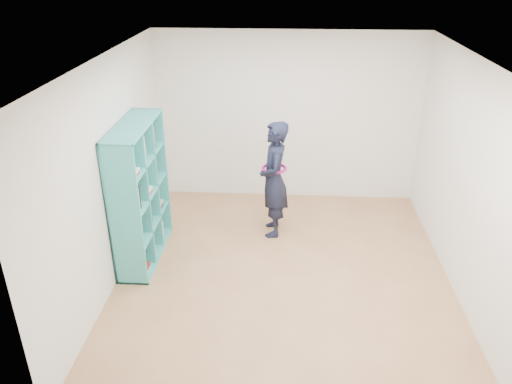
{
  "coord_description": "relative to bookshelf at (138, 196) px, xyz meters",
  "views": [
    {
      "loc": [
        -0.01,
        -5.08,
        3.59
      ],
      "look_at": [
        -0.35,
        0.3,
        0.98
      ],
      "focal_mm": 35.0,
      "sensor_mm": 36.0,
      "label": 1
    }
  ],
  "objects": [
    {
      "name": "floor",
      "position": [
        1.82,
        -0.34,
        -0.86
      ],
      "size": [
        4.5,
        4.5,
        0.0
      ],
      "primitive_type": "plane",
      "color": "#976A45",
      "rests_on": "ground"
    },
    {
      "name": "ceiling",
      "position": [
        1.82,
        -0.34,
        1.74
      ],
      "size": [
        4.5,
        4.5,
        0.0
      ],
      "primitive_type": "plane",
      "color": "white",
      "rests_on": "wall_back"
    },
    {
      "name": "wall_left",
      "position": [
        -0.18,
        -0.34,
        0.44
      ],
      "size": [
        0.02,
        4.5,
        2.6
      ],
      "primitive_type": "cube",
      "color": "silver",
      "rests_on": "floor"
    },
    {
      "name": "wall_right",
      "position": [
        3.82,
        -0.34,
        0.44
      ],
      "size": [
        0.02,
        4.5,
        2.6
      ],
      "primitive_type": "cube",
      "color": "silver",
      "rests_on": "floor"
    },
    {
      "name": "wall_back",
      "position": [
        1.82,
        1.91,
        0.44
      ],
      "size": [
        4.0,
        0.02,
        2.6
      ],
      "primitive_type": "cube",
      "color": "silver",
      "rests_on": "floor"
    },
    {
      "name": "wall_front",
      "position": [
        1.82,
        -2.59,
        0.44
      ],
      "size": [
        4.0,
        0.02,
        2.6
      ],
      "primitive_type": "cube",
      "color": "silver",
      "rests_on": "floor"
    },
    {
      "name": "bookshelf",
      "position": [
        0.0,
        0.0,
        0.0
      ],
      "size": [
        0.39,
        1.33,
        1.78
      ],
      "color": "teal",
      "rests_on": "floor"
    },
    {
      "name": "person",
      "position": [
        1.67,
        0.7,
        -0.05
      ],
      "size": [
        0.43,
        0.62,
        1.62
      ],
      "rotation": [
        0.0,
        0.0,
        -1.49
      ],
      "color": "black",
      "rests_on": "floor"
    },
    {
      "name": "smartphone",
      "position": [
        1.51,
        0.76,
        0.06
      ],
      "size": [
        0.02,
        0.09,
        0.12
      ],
      "rotation": [
        0.38,
        0.0,
        0.17
      ],
      "color": "silver",
      "rests_on": "person"
    }
  ]
}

